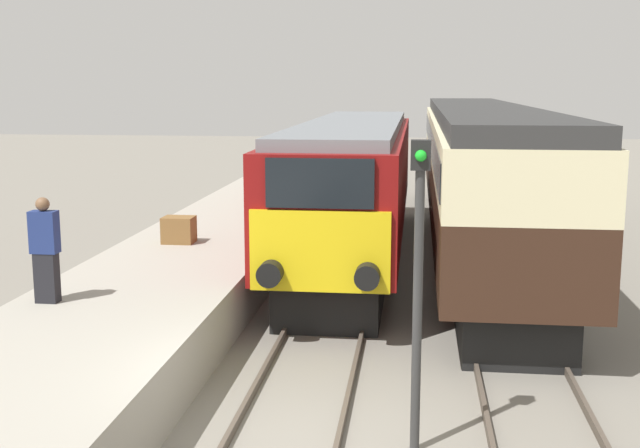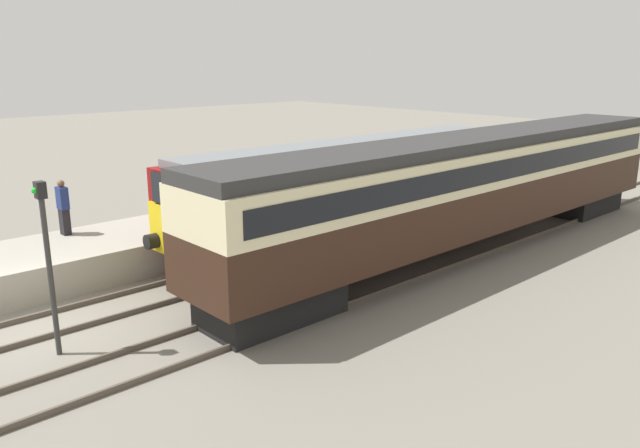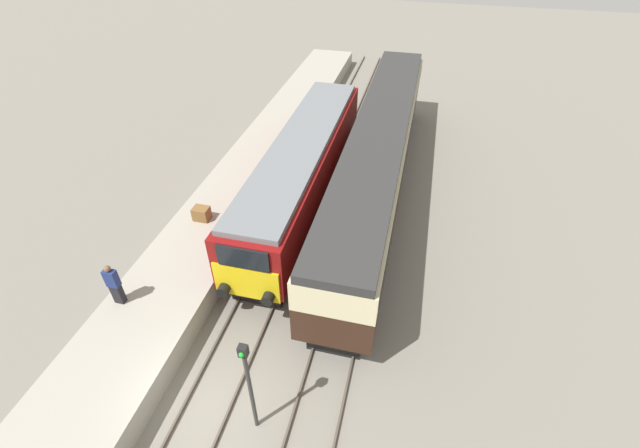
{
  "view_description": "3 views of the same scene",
  "coord_description": "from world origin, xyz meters",
  "px_view_note": "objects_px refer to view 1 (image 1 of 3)",
  "views": [
    {
      "loc": [
        1.65,
        -9.66,
        4.63
      ],
      "look_at": [
        0.0,
        4.0,
        2.21
      ],
      "focal_mm": 45.0,
      "sensor_mm": 36.0,
      "label": 1
    },
    {
      "loc": [
        15.12,
        -4.33,
        6.46
      ],
      "look_at": [
        1.7,
        8.0,
        1.6
      ],
      "focal_mm": 35.0,
      "sensor_mm": 36.0,
      "label": 2
    },
    {
      "loc": [
        5.08,
        -5.64,
        12.94
      ],
      "look_at": [
        1.7,
        8.0,
        1.6
      ],
      "focal_mm": 24.0,
      "sensor_mm": 36.0,
      "label": 3
    }
  ],
  "objects_px": {
    "passenger_carriage": "(479,161)",
    "signal_post": "(418,271)",
    "locomotive": "(353,181)",
    "luggage_crate": "(179,230)",
    "person_on_platform": "(45,250)"
  },
  "relations": [
    {
      "from": "locomotive",
      "to": "person_on_platform",
      "type": "bearing_deg",
      "value": -116.75
    },
    {
      "from": "passenger_carriage",
      "to": "person_on_platform",
      "type": "height_order",
      "value": "passenger_carriage"
    },
    {
      "from": "signal_post",
      "to": "luggage_crate",
      "type": "xyz_separation_m",
      "value": [
        -5.4,
        7.76,
        -1.02
      ]
    },
    {
      "from": "passenger_carriage",
      "to": "person_on_platform",
      "type": "distance_m",
      "value": 13.24
    },
    {
      "from": "signal_post",
      "to": "luggage_crate",
      "type": "height_order",
      "value": "signal_post"
    },
    {
      "from": "locomotive",
      "to": "luggage_crate",
      "type": "relative_size",
      "value": 21.7
    },
    {
      "from": "locomotive",
      "to": "luggage_crate",
      "type": "distance_m",
      "value": 5.19
    },
    {
      "from": "signal_post",
      "to": "person_on_platform",
      "type": "bearing_deg",
      "value": 156.81
    },
    {
      "from": "passenger_carriage",
      "to": "signal_post",
      "type": "xyz_separation_m",
      "value": [
        -1.7,
        -13.3,
        -0.1
      ]
    },
    {
      "from": "person_on_platform",
      "to": "luggage_crate",
      "type": "xyz_separation_m",
      "value": [
        0.7,
        5.15,
        -0.58
      ]
    },
    {
      "from": "passenger_carriage",
      "to": "luggage_crate",
      "type": "bearing_deg",
      "value": -142.04
    },
    {
      "from": "locomotive",
      "to": "signal_post",
      "type": "relative_size",
      "value": 3.84
    },
    {
      "from": "locomotive",
      "to": "luggage_crate",
      "type": "bearing_deg",
      "value": -136.05
    },
    {
      "from": "person_on_platform",
      "to": "luggage_crate",
      "type": "distance_m",
      "value": 5.23
    },
    {
      "from": "passenger_carriage",
      "to": "luggage_crate",
      "type": "height_order",
      "value": "passenger_carriage"
    }
  ]
}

